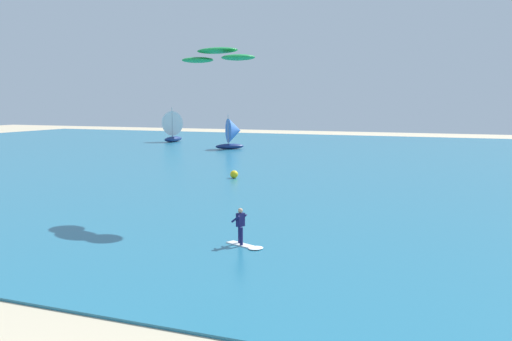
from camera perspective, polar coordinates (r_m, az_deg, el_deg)
The scene contains 6 objects.
ocean at distance 59.08m, azimuth 12.34°, elevation 0.78°, with size 160.00×90.00×0.10m, color #236B89.
kitesurfer at distance 24.51m, azimuth -1.30°, elevation -6.43°, with size 2.02×1.27×1.67m.
kite at distance 31.26m, azimuth -4.04°, elevation 11.79°, with size 5.27×2.99×0.76m.
sailboat_far_left at distance 88.52m, azimuth -8.37°, elevation 4.59°, with size 3.85×4.58×5.42m.
sailboat_outermost at distance 73.86m, azimuth -2.34°, elevation 3.87°, with size 4.14×3.96×4.61m.
marker_buoy at distance 45.81m, azimuth -2.28°, elevation -0.40°, with size 0.66×0.66×0.66m, color yellow.
Camera 1 is at (9.64, -6.92, 6.47)m, focal length 38.65 mm.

